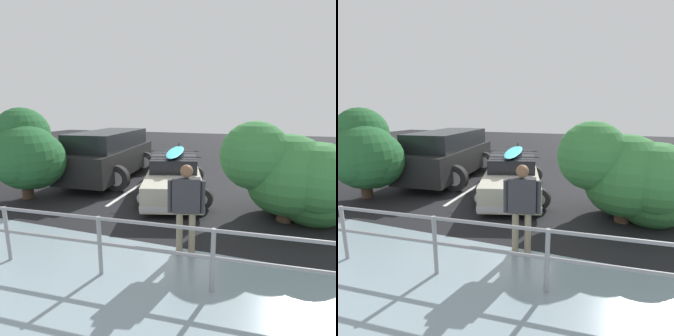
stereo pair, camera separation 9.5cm
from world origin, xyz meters
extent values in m
cube|color=black|center=(0.00, 0.00, -0.01)|extent=(44.00, 44.00, 0.02)
cube|color=silver|center=(1.70, 0.44, 0.00)|extent=(0.12, 3.57, 0.00)
cube|color=#B7B29E|center=(0.27, 0.44, 0.48)|extent=(2.71, 4.72, 0.64)
cube|color=black|center=(0.31, 0.27, 1.01)|extent=(1.90, 2.43, 0.41)
cube|color=silver|center=(-0.32, 2.55, 0.28)|extent=(1.56, 0.53, 0.14)
cube|color=silver|center=(0.86, -1.66, 0.28)|extent=(1.56, 0.53, 0.14)
cylinder|color=black|center=(-0.88, 1.56, 0.29)|extent=(0.59, 0.18, 0.59)
cylinder|color=#B7B7BC|center=(-0.88, 1.56, 0.29)|extent=(0.32, 0.19, 0.32)
cylinder|color=black|center=(0.66, 1.99, 0.29)|extent=(0.59, 0.18, 0.59)
cylinder|color=#B7B7BC|center=(0.66, 1.99, 0.29)|extent=(0.32, 0.19, 0.32)
cylinder|color=black|center=(-0.13, -1.10, 0.29)|extent=(0.59, 0.18, 0.59)
cylinder|color=#B7B7BC|center=(-0.13, -1.10, 0.29)|extent=(0.32, 0.19, 0.32)
cylinder|color=black|center=(1.41, -0.67, 0.29)|extent=(0.59, 0.18, 0.59)
cylinder|color=#B7B7BC|center=(1.41, -0.67, 0.29)|extent=(0.32, 0.19, 0.32)
cylinder|color=black|center=(0.16, 0.84, 1.25)|extent=(1.59, 0.47, 0.03)
cylinder|color=black|center=(0.47, -0.29, 1.25)|extent=(1.59, 0.47, 0.03)
ellipsoid|color=#33B7D6|center=(0.29, 0.17, 1.31)|extent=(0.91, 2.65, 0.09)
cone|color=black|center=(0.46, -0.85, 1.43)|extent=(0.10, 0.10, 0.14)
cube|color=black|center=(3.12, -0.51, 0.76)|extent=(2.15, 4.87, 0.95)
cube|color=black|center=(3.12, -0.51, 1.54)|extent=(1.93, 3.81, 0.62)
cylinder|color=black|center=(3.29, -2.98, 0.86)|extent=(0.79, 0.23, 0.78)
cylinder|color=black|center=(2.10, 0.85, 0.43)|extent=(0.87, 0.22, 0.87)
cylinder|color=#B7B7BC|center=(2.10, 0.85, 0.43)|extent=(0.48, 0.23, 0.48)
cylinder|color=black|center=(3.96, 0.98, 0.43)|extent=(0.87, 0.22, 0.87)
cylinder|color=#B7B7BC|center=(3.96, 0.98, 0.43)|extent=(0.48, 0.23, 0.48)
cylinder|color=black|center=(2.29, -1.99, 0.43)|extent=(0.87, 0.22, 0.87)
cylinder|color=#B7B7BC|center=(2.29, -1.99, 0.43)|extent=(0.48, 0.23, 0.48)
cylinder|color=black|center=(4.15, -1.87, 0.43)|extent=(0.87, 0.22, 0.87)
cylinder|color=#B7B7BC|center=(4.15, -1.87, 0.43)|extent=(0.48, 0.23, 0.48)
cylinder|color=gray|center=(-1.13, 3.93, 0.42)|extent=(0.12, 0.12, 0.84)
cylinder|color=gray|center=(-0.91, 3.98, 0.42)|extent=(0.12, 0.12, 0.84)
cube|color=#333338|center=(-1.02, 3.96, 1.16)|extent=(0.52, 0.29, 0.63)
sphere|color=brown|center=(-1.02, 3.96, 1.60)|extent=(0.23, 0.23, 0.23)
cylinder|color=#333338|center=(-1.30, 3.89, 1.13)|extent=(0.09, 0.09, 0.60)
cylinder|color=#333338|center=(-0.74, 4.02, 1.13)|extent=(0.09, 0.09, 0.60)
cylinder|color=gray|center=(-1.64, 4.83, 0.50)|extent=(0.07, 0.07, 1.00)
cylinder|color=gray|center=(0.14, 4.96, 0.50)|extent=(0.07, 0.07, 1.00)
cylinder|color=gray|center=(1.92, 5.10, 0.50)|extent=(0.07, 0.07, 1.00)
cylinder|color=gray|center=(-0.75, 4.89, 0.98)|extent=(8.92, 0.73, 0.06)
cylinder|color=gray|center=(-0.75, 4.89, 0.55)|extent=(8.92, 0.73, 0.06)
cylinder|color=#4C3828|center=(-2.92, 1.74, 0.25)|extent=(0.35, 0.35, 0.51)
sphere|color=#387F3D|center=(-3.46, 1.95, 1.13)|extent=(1.59, 1.59, 1.59)
sphere|color=#387F3D|center=(-2.75, 1.74, 1.22)|extent=(1.44, 1.44, 1.44)
sphere|color=#387F3D|center=(-3.53, 1.52, 0.91)|extent=(2.03, 2.03, 2.03)
sphere|color=#387F3D|center=(-2.83, 1.36, 0.90)|extent=(1.74, 1.74, 1.74)
sphere|color=#387F3D|center=(-2.35, 1.47, 1.15)|extent=(1.19, 1.19, 1.19)
sphere|color=#387F3D|center=(-2.89, 1.73, 1.14)|extent=(1.94, 1.94, 1.94)
sphere|color=#387F3D|center=(-2.14, 1.88, 1.59)|extent=(1.61, 1.61, 1.61)
cylinder|color=#4C3828|center=(4.35, 2.31, 0.30)|extent=(0.33, 0.33, 0.60)
sphere|color=#235B2D|center=(3.87, 2.35, 1.22)|extent=(1.68, 1.68, 1.68)
sphere|color=#235B2D|center=(4.19, 2.40, 1.33)|extent=(1.78, 1.78, 1.78)
sphere|color=#235B2D|center=(3.97, 2.91, 1.29)|extent=(1.31, 1.31, 1.31)
sphere|color=#235B2D|center=(3.98, 2.55, 1.33)|extent=(1.85, 1.85, 1.85)
sphere|color=#235B2D|center=(3.99, 2.24, 1.21)|extent=(1.28, 1.28, 1.28)
sphere|color=#235B2D|center=(4.33, 2.26, 1.95)|extent=(1.53, 1.53, 1.53)
camera|label=1|loc=(-2.08, 8.26, 2.63)|focal=28.00mm
camera|label=2|loc=(-2.17, 8.23, 2.63)|focal=28.00mm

